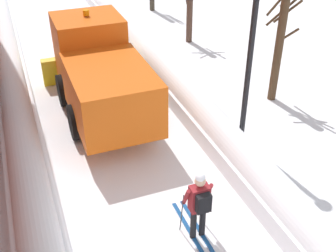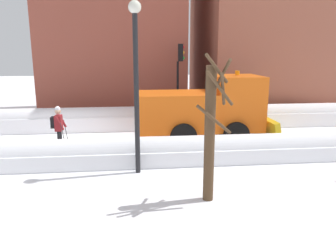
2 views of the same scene
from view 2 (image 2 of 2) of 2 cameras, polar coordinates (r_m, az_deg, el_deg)
ground_plane at (r=16.20m, az=19.12°, el=-2.13°), size 80.00×80.00×0.00m
snowbank_left at (r=18.50m, az=15.71°, el=1.64°), size 1.10×36.00×1.18m
snowbank_right at (r=13.79m, az=24.00°, el=-3.28°), size 1.10×36.00×0.99m
building_brick_near at (r=21.90m, az=-9.22°, el=17.12°), size 6.86×8.32×11.34m
plow_truck at (r=14.71m, az=6.31°, el=2.94°), size 3.20×5.98×3.12m
skier at (r=14.12m, az=-18.10°, el=-0.01°), size 0.62×1.80×1.81m
traffic_light_pole at (r=18.03m, az=2.00°, el=9.75°), size 0.28×0.42×4.29m
street_lamp at (r=10.62m, az=-5.48°, el=9.74°), size 0.40×0.40×5.44m
bare_tree_near at (r=8.79m, az=7.27°, el=-0.73°), size 1.03×1.02×3.93m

